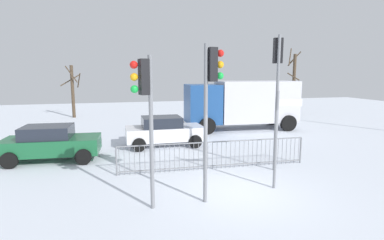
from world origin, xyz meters
TOP-DOWN VIEW (x-y plane):
  - ground_plane at (0.00, 0.00)m, footprint 60.00×60.00m
  - traffic_light_rear_left at (-1.07, -0.51)m, footprint 0.57×0.34m
  - traffic_light_rear_right at (2.17, 1.72)m, footprint 0.37×0.55m
  - traffic_light_mid_right at (-2.86, -0.59)m, footprint 0.56×0.35m
  - direction_sign_post at (1.27, -0.07)m, footprint 0.77×0.26m
  - pedestrian_guard_railing at (-0.00, 2.27)m, footprint 7.32×0.28m
  - car_green_near at (-6.23, 5.01)m, footprint 3.90×2.12m
  - car_white_trailing at (-1.28, 6.46)m, footprint 3.81×1.94m
  - delivery_truck at (4.35, 9.74)m, footprint 7.16×3.02m
  - bare_tree_left at (11.73, 15.61)m, footprint 1.52×1.53m
  - bare_tree_centre at (-6.85, 17.95)m, footprint 1.73×1.52m

SIDE VIEW (x-z plane):
  - ground_plane at x=0.00m, z-range 0.00..0.00m
  - pedestrian_guard_railing at x=0.00m, z-range 0.02..1.09m
  - car_green_near at x=-6.23m, z-range 0.03..1.50m
  - car_white_trailing at x=-1.28m, z-range 0.03..1.50m
  - direction_sign_post at x=1.27m, z-range 0.19..3.27m
  - delivery_truck at x=4.35m, z-range 0.19..3.29m
  - bare_tree_centre at x=-6.85m, z-range 0.13..4.35m
  - bare_tree_left at x=11.73m, z-range -0.04..5.71m
  - traffic_light_mid_right at x=-2.86m, z-range 0.95..5.03m
  - traffic_light_rear_left at x=-1.07m, z-range 1.03..5.43m
  - traffic_light_rear_right at x=2.17m, z-range 1.15..6.11m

